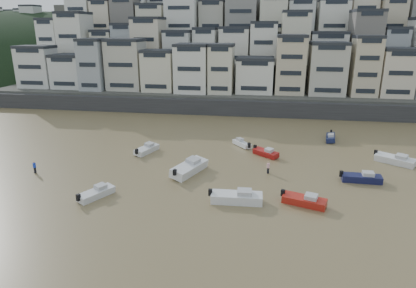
% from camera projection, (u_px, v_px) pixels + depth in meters
% --- Properties ---
extents(sea_strip, '(340.00, 340.00, 0.00)m').
position_uv_depth(sea_strip, '(6.00, 68.00, 178.10)').
color(sea_strip, '#3F4F5A').
rests_on(sea_strip, ground).
extents(harbor_wall, '(140.00, 3.00, 3.50)m').
position_uv_depth(harbor_wall, '(246.00, 108.00, 84.38)').
color(harbor_wall, '#38383A').
rests_on(harbor_wall, ground).
extents(hillside, '(141.04, 66.00, 50.00)m').
position_uv_depth(hillside, '(270.00, 47.00, 117.70)').
color(hillside, '#4C4C47').
rests_on(hillside, ground).
extents(headland, '(216.00, 135.00, 53.33)m').
position_uv_depth(headland, '(21.00, 71.00, 166.44)').
color(headland, black).
rests_on(headland, ground).
extents(boat_a, '(6.58, 2.40, 1.77)m').
position_uv_depth(boat_a, '(237.00, 196.00, 42.84)').
color(boat_a, silver).
rests_on(boat_a, ground).
extents(boat_b, '(5.65, 3.43, 1.47)m').
position_uv_depth(boat_b, '(304.00, 199.00, 42.27)').
color(boat_b, '#A71E14').
rests_on(boat_b, ground).
extents(boat_c, '(4.90, 7.65, 1.99)m').
position_uv_depth(boat_c, '(189.00, 167.00, 51.32)').
color(boat_c, white).
rests_on(boat_c, ground).
extents(boat_d, '(5.55, 1.96, 1.50)m').
position_uv_depth(boat_d, '(362.00, 176.00, 48.62)').
color(boat_d, '#14173F').
rests_on(boat_d, ground).
extents(boat_e, '(4.68, 4.23, 1.30)m').
position_uv_depth(boat_e, '(266.00, 152.00, 58.30)').
color(boat_e, maroon).
rests_on(boat_e, ground).
extents(boat_f, '(3.41, 5.60, 1.45)m').
position_uv_depth(boat_f, '(147.00, 148.00, 59.79)').
color(boat_f, silver).
rests_on(boat_f, ground).
extents(boat_g, '(6.11, 5.06, 1.65)m').
position_uv_depth(boat_g, '(395.00, 158.00, 54.97)').
color(boat_g, silver).
rests_on(boat_g, ground).
extents(boat_h, '(3.86, 4.34, 1.20)m').
position_uv_depth(boat_h, '(242.00, 143.00, 63.07)').
color(boat_h, silver).
rests_on(boat_h, ground).
extents(boat_i, '(2.42, 5.20, 1.36)m').
position_uv_depth(boat_i, '(331.00, 137.00, 66.15)').
color(boat_i, '#151D43').
rests_on(boat_i, ground).
extents(boat_j, '(3.87, 5.24, 1.38)m').
position_uv_depth(boat_j, '(96.00, 192.00, 44.19)').
color(boat_j, silver).
rests_on(boat_j, ground).
extents(person_blue, '(0.44, 0.44, 1.74)m').
position_uv_depth(person_blue, '(35.00, 167.00, 51.47)').
color(person_blue, blue).
rests_on(person_blue, ground).
extents(person_pink, '(0.44, 0.44, 1.74)m').
position_uv_depth(person_pink, '(268.00, 167.00, 51.34)').
color(person_pink, '#F1AAB7').
rests_on(person_pink, ground).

